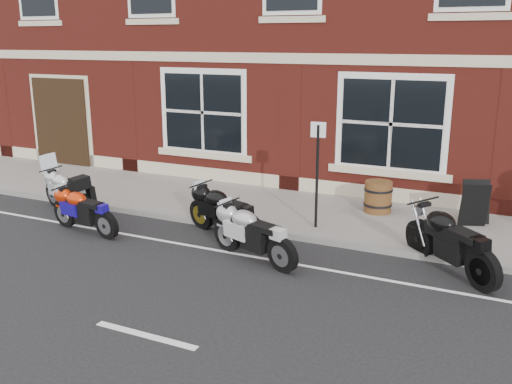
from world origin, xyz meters
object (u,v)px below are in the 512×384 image
Objects in this scene: moto_sport_silver at (253,232)px; barrel_planter at (378,197)px; moto_touring_silver at (67,190)px; moto_sport_black at (225,210)px; moto_naked_black at (451,239)px; a_board_sign at (475,204)px; moto_sport_red at (84,209)px; parking_sign at (317,168)px.

moto_sport_silver reaches higher than barrel_planter.
moto_sport_black is (4.03, 0.10, 0.01)m from moto_touring_silver.
barrel_planter is at bearing 79.57° from moto_naked_black.
moto_touring_silver reaches higher than a_board_sign.
barrel_planter is (-1.85, 2.53, -0.12)m from moto_naked_black.
moto_naked_black reaches higher than moto_sport_black.
moto_touring_silver reaches higher than moto_sport_red.
moto_sport_silver is (3.79, 0.10, 0.04)m from moto_sport_red.
moto_sport_black reaches higher than moto_sport_red.
moto_sport_silver is 3.38m from moto_naked_black.
a_board_sign reaches higher than moto_sport_silver.
moto_sport_silver is at bearing -156.51° from a_board_sign.
parking_sign is at bearing -119.00° from barrel_planter.
barrel_planter is (5.18, 3.59, -0.02)m from moto_sport_red.
moto_naked_black is at bearing -53.85° from barrel_planter.
moto_sport_red is 3.79m from moto_sport_silver.
moto_touring_silver is 0.87× the size of parking_sign.
moto_sport_black is at bearing -68.93° from moto_touring_silver.
moto_naked_black is (7.03, 1.06, 0.10)m from moto_sport_red.
moto_sport_black is at bearing -58.88° from moto_sport_red.
moto_sport_black is at bearing -134.19° from barrel_planter.
moto_sport_black is 2.16× the size of a_board_sign.
moto_sport_silver reaches higher than moto_sport_red.
barrel_planter is at bearing -45.20° from moto_sport_red.
moto_touring_silver is 1.00× the size of moto_sport_red.
moto_sport_red is 4.82m from parking_sign.
moto_touring_silver reaches higher than moto_sport_silver.
moto_sport_black reaches higher than barrel_planter.
moto_sport_red is 8.01m from a_board_sign.
barrel_planter is at bearing 55.59° from parking_sign.
moto_touring_silver reaches higher than moto_naked_black.
moto_naked_black is 1.90× the size of a_board_sign.
barrel_planter is 2.03m from parking_sign.
moto_touring_silver is 1.07× the size of moto_naked_black.
parking_sign reaches higher than moto_sport_black.
moto_touring_silver is at bearing 134.25° from moto_naked_black.
moto_sport_red is at bearing -160.46° from parking_sign.
moto_touring_silver is 5.19m from moto_sport_silver.
moto_sport_red reaches higher than barrel_planter.
a_board_sign is at bearing -24.38° from moto_sport_silver.
a_board_sign is at bearing -53.90° from moto_sport_red.
moto_sport_red is 2.68× the size of barrel_planter.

